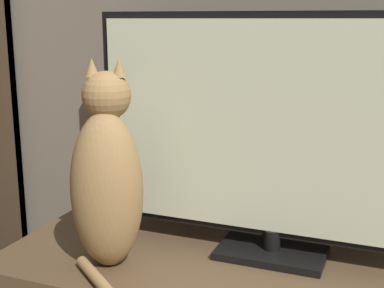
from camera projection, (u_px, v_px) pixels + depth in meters
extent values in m
cube|color=black|center=(272.00, 252.00, 1.41)|extent=(0.28, 0.17, 0.02)
cylinder|color=black|center=(272.00, 239.00, 1.40)|extent=(0.04, 0.04, 0.05)
cube|color=black|center=(277.00, 128.00, 1.34)|extent=(0.98, 0.02, 0.57)
cube|color=beige|center=(276.00, 129.00, 1.33)|extent=(0.94, 0.01, 0.54)
ellipsoid|color=#997547|center=(107.00, 190.00, 1.32)|extent=(0.22, 0.21, 0.40)
ellipsoid|color=black|center=(112.00, 191.00, 1.38)|extent=(0.11, 0.08, 0.22)
sphere|color=#997547|center=(106.00, 96.00, 1.30)|extent=(0.15, 0.15, 0.12)
cone|color=#997547|center=(92.00, 67.00, 1.28)|extent=(0.04, 0.04, 0.05)
cone|color=#997547|center=(119.00, 68.00, 1.28)|extent=(0.04, 0.04, 0.05)
cylinder|color=#997547|center=(98.00, 281.00, 1.25)|extent=(0.20, 0.17, 0.03)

